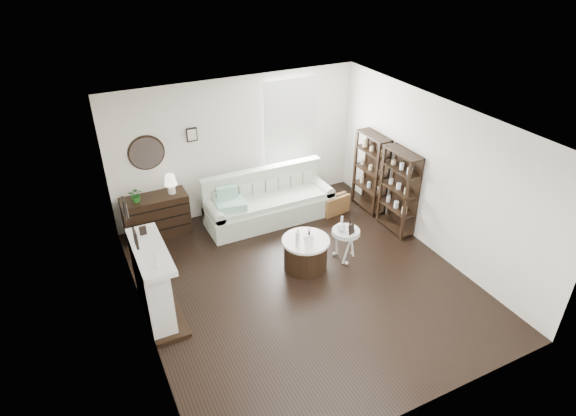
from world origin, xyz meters
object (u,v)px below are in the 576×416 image
sofa (268,203)px  dresser (156,216)px  pedestal_table (346,233)px  drum_table (306,253)px

sofa → dresser: 2.14m
dresser → pedestal_table: dresser is taller
drum_table → dresser: bearing=133.0°
dresser → drum_table: (2.00, -2.15, -0.11)m
dresser → drum_table: size_ratio=1.48×
pedestal_table → sofa: bearing=108.8°
sofa → pedestal_table: 1.95m
sofa → drum_table: 1.76m
sofa → dresser: bearing=169.4°
dresser → pedestal_table: bearing=-39.3°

